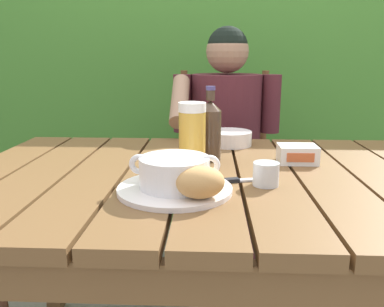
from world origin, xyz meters
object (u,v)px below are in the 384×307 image
chair_near_diner (223,172)px  soup_bowl (173,171)px  serving_plate (173,189)px  beer_bottle (208,129)px  person_eating (224,139)px  bread_roll (198,182)px  beer_glass (190,134)px  table_knife (236,180)px  water_glass_small (264,174)px  butter_tub (296,154)px  diner_bowl (229,138)px

chair_near_diner → soup_bowl: (-0.16, -1.07, 0.32)m
serving_plate → beer_bottle: beer_bottle is taller
person_eating → bread_roll: size_ratio=9.60×
soup_bowl → beer_glass: (0.03, 0.23, 0.04)m
bread_roll → table_knife: bearing=59.3°
water_glass_small → beer_glass: bearing=138.2°
butter_tub → table_knife: size_ratio=0.78×
water_glass_small → butter_tub: 0.26m
person_eating → soup_bowl: (-0.15, -0.87, 0.10)m
soup_bowl → diner_bowl: (0.16, 0.52, -0.02)m
chair_near_diner → butter_tub: 0.86m
chair_near_diner → beer_glass: (-0.13, -0.84, 0.36)m
beer_glass → bread_roll: bearing=-83.9°
water_glass_small → bread_roll: bearing=-140.7°
diner_bowl → table_knife: bearing=-89.9°
serving_plate → chair_near_diner: bearing=81.7°
bread_roll → table_knife: size_ratio=0.85×
person_eating → butter_tub: (0.20, -0.59, 0.08)m
person_eating → water_glass_small: person_eating is taller
soup_bowl → beer_bottle: (0.08, 0.30, 0.05)m
person_eating → serving_plate: (-0.15, -0.87, 0.05)m
diner_bowl → bread_roll: bearing=-98.9°
soup_bowl → diner_bowl: soup_bowl is taller
beer_glass → beer_bottle: beer_bottle is taller
person_eating → beer_glass: person_eating is taller
chair_near_diner → serving_plate: 1.11m
beer_bottle → diner_bowl: size_ratio=1.45×
beer_bottle → water_glass_small: (0.14, -0.24, -0.07)m
table_knife → diner_bowl: diner_bowl is taller
beer_bottle → butter_tub: beer_bottle is taller
chair_near_diner → bread_roll: size_ratio=7.99×
beer_glass → beer_bottle: (0.05, 0.07, 0.00)m
person_eating → beer_bottle: bearing=-97.1°
diner_bowl → chair_near_diner: bearing=90.0°
serving_plate → soup_bowl: soup_bowl is taller
chair_near_diner → butter_tub: (0.19, -0.79, 0.29)m
beer_glass → water_glass_small: bearing=-41.8°
beer_bottle → serving_plate: bearing=-105.4°
beer_bottle → table_knife: (0.07, -0.22, -0.09)m
beer_bottle → table_knife: bearing=-71.4°
beer_glass → butter_tub: (0.32, 0.05, -0.07)m
chair_near_diner → serving_plate: (-0.16, -1.07, 0.27)m
butter_tub → table_knife: butter_tub is taller
soup_bowl → beer_bottle: 0.32m
diner_bowl → serving_plate: bearing=-106.8°
diner_bowl → beer_bottle: bearing=-108.6°
beer_glass → table_knife: beer_glass is taller
beer_bottle → water_glass_small: 0.29m
beer_bottle → butter_tub: 0.28m
bread_roll → beer_glass: size_ratio=0.67×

